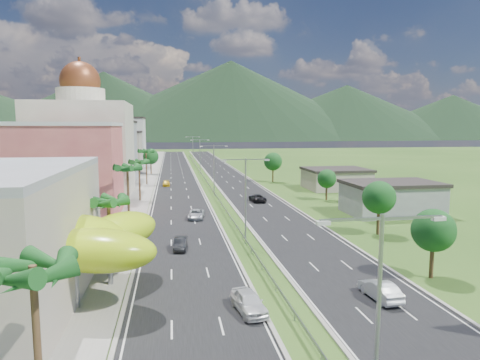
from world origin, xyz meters
name	(u,v)px	position (x,y,z in m)	size (l,w,h in m)	color
ground	(262,270)	(0.00, 0.00, 0.00)	(500.00, 500.00, 0.00)	#2D5119
road_left	(177,175)	(-7.50, 90.00, 0.02)	(11.00, 260.00, 0.04)	black
road_right	(225,175)	(7.50, 90.00, 0.02)	(11.00, 260.00, 0.04)	black
sidewalk_left	(145,176)	(-17.00, 90.00, 0.06)	(7.00, 260.00, 0.12)	gray
median_guardrail	(206,180)	(0.00, 71.99, 0.62)	(0.10, 216.06, 0.76)	gray
streetlight_median_a	(379,306)	(0.00, -25.00, 6.75)	(6.04, 0.25, 11.00)	gray
streetlight_median_b	(246,192)	(0.00, 10.00, 6.75)	(6.04, 0.25, 11.00)	gray
streetlight_median_c	(214,164)	(0.00, 50.00, 6.75)	(6.04, 0.25, 11.00)	gray
streetlight_median_d	(200,152)	(0.00, 95.00, 6.75)	(6.04, 0.25, 11.00)	gray
streetlight_median_e	(193,146)	(0.00, 140.00, 6.75)	(6.04, 0.25, 11.00)	gray
lime_canopy	(46,241)	(-20.00, -4.00, 4.99)	(18.00, 15.00, 7.40)	#ACD314
pink_shophouse	(56,172)	(-28.00, 32.00, 7.50)	(20.00, 15.00, 15.00)	#C55053
domed_building	(83,143)	(-28.00, 55.00, 11.35)	(20.00, 20.00, 28.70)	beige
midrise_grey	(106,152)	(-27.00, 80.00, 8.00)	(16.00, 15.00, 16.00)	gray
midrise_beige	(116,153)	(-27.00, 102.00, 6.50)	(16.00, 15.00, 13.00)	#AA9D8C
midrise_white	(123,143)	(-27.00, 125.00, 9.00)	(16.00, 15.00, 18.00)	silver
shed_near	(391,199)	(28.00, 25.00, 2.50)	(15.00, 10.00, 5.00)	gray
shed_far	(336,180)	(30.00, 55.00, 2.20)	(14.00, 12.00, 4.40)	#AA9D8C
palm_tree_a	(33,275)	(-15.50, -22.00, 8.02)	(3.60, 3.60, 9.10)	#47301C
palm_tree_b	(108,204)	(-15.50, 2.00, 7.06)	(3.60, 3.60, 8.10)	#47301C
palm_tree_c	(128,170)	(-15.50, 22.00, 8.50)	(3.60, 3.60, 9.60)	#47301C
palm_tree_d	(139,164)	(-15.50, 45.00, 7.54)	(3.60, 3.60, 8.60)	#47301C
palm_tree_e	(146,153)	(-15.50, 70.00, 8.31)	(3.60, 3.60, 9.40)	#47301C
leafy_tree_lfar	(151,157)	(-15.50, 95.00, 5.58)	(4.90, 4.90, 8.05)	#47301C
leafy_tree_ra	(433,231)	(16.00, -5.00, 4.78)	(4.20, 4.20, 6.90)	#47301C
leafy_tree_rb	(379,198)	(19.00, 12.00, 5.18)	(4.55, 4.55, 7.47)	#47301C
leafy_tree_rc	(327,179)	(22.00, 40.00, 4.37)	(3.85, 3.85, 6.33)	#47301C
leafy_tree_rd	(273,162)	(18.00, 70.00, 5.58)	(4.90, 4.90, 8.05)	#47301C
mountain_ridge	(231,140)	(60.00, 450.00, 0.00)	(860.00, 140.00, 90.00)	black
car_white_near_left	(249,302)	(-3.20, -9.93, 0.88)	(1.99, 4.94, 1.68)	silver
car_dark_left	(180,244)	(-8.23, 8.84, 0.74)	(1.47, 4.23, 1.39)	black
car_silver_mid_left	(196,214)	(-5.33, 26.25, 0.76)	(2.39, 5.18, 1.44)	#AEB0B6
car_yellow_far_left	(166,184)	(-10.48, 66.30, 0.68)	(1.78, 4.38, 1.27)	gold
car_silver_right	(380,290)	(8.44, -9.19, 0.85)	(1.71, 4.89, 1.61)	#B7BBBF
car_dark_far_right	(257,198)	(7.67, 40.34, 0.79)	(2.49, 5.40, 1.50)	black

